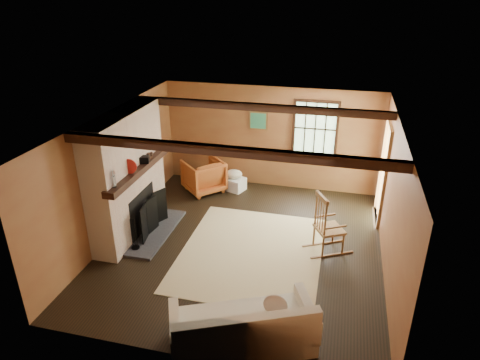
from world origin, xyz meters
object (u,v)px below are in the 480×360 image
(fireplace, at_px, (128,180))
(rocking_chair, at_px, (327,227))
(laundry_basket, at_px, (234,184))
(sofa, at_px, (244,331))
(armchair, at_px, (204,176))

(fireplace, height_order, rocking_chair, fireplace)
(laundry_basket, bearing_deg, fireplace, -122.53)
(sofa, bearing_deg, armchair, 90.43)
(sofa, distance_m, armchair, 4.88)
(fireplace, relative_size, laundry_basket, 4.80)
(rocking_chair, distance_m, laundry_basket, 3.10)
(fireplace, distance_m, armchair, 2.31)
(laundry_basket, distance_m, armchair, 0.74)
(rocking_chair, relative_size, armchair, 1.36)
(laundry_basket, height_order, armchair, armchair)
(laundry_basket, bearing_deg, armchair, -161.32)
(fireplace, xyz_separation_m, armchair, (0.78, 2.05, -0.72))
(rocking_chair, height_order, sofa, rocking_chair)
(laundry_basket, xyz_separation_m, armchair, (-0.67, -0.23, 0.23))
(sofa, xyz_separation_m, armchair, (-2.02, 4.44, 0.11))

